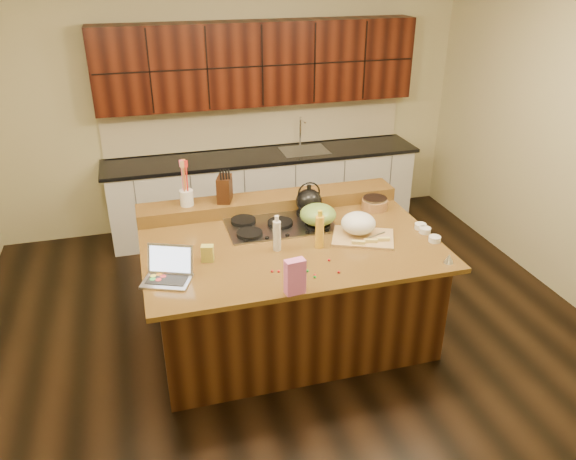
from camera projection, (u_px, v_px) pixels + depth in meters
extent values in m
cube|color=black|center=(290.00, 333.00, 5.04)|extent=(5.50, 5.00, 0.01)
cube|color=silver|center=(290.00, 10.00, 3.83)|extent=(5.50, 5.00, 0.01)
cube|color=#C8BF8C|center=(232.00, 114.00, 6.59)|extent=(5.50, 0.01, 2.70)
cube|color=#C8BF8C|center=(458.00, 422.00, 2.27)|extent=(5.50, 0.01, 2.70)
cube|color=black|center=(290.00, 291.00, 4.84)|extent=(2.22, 1.42, 0.88)
cube|color=#301B0A|center=(290.00, 243.00, 4.63)|extent=(2.40, 1.60, 0.04)
cube|color=#301B0A|center=(269.00, 202.00, 5.20)|extent=(2.40, 0.30, 0.12)
cube|color=gray|center=(280.00, 225.00, 4.88)|extent=(0.92, 0.52, 0.02)
cylinder|color=black|center=(243.00, 221.00, 4.91)|extent=(0.22, 0.22, 0.03)
cylinder|color=black|center=(309.00, 213.00, 5.06)|extent=(0.22, 0.22, 0.03)
cylinder|color=black|center=(250.00, 234.00, 4.69)|extent=(0.22, 0.22, 0.03)
cylinder|color=black|center=(318.00, 225.00, 4.83)|extent=(0.22, 0.22, 0.03)
cylinder|color=black|center=(280.00, 223.00, 4.87)|extent=(0.22, 0.22, 0.03)
cube|color=silver|center=(264.00, 193.00, 6.78)|extent=(3.60, 0.62, 0.90)
cube|color=black|center=(264.00, 156.00, 6.57)|extent=(3.70, 0.66, 0.04)
cube|color=gray|center=(304.00, 151.00, 6.68)|extent=(0.55, 0.42, 0.01)
cylinder|color=gray|center=(300.00, 132.00, 6.76)|extent=(0.02, 0.02, 0.36)
cube|color=black|center=(259.00, 63.00, 6.24)|extent=(3.60, 0.34, 0.90)
cube|color=#C8BF8C|center=(257.00, 125.00, 6.71)|extent=(3.60, 0.03, 0.50)
ellipsoid|color=black|center=(309.00, 201.00, 5.00)|extent=(0.28, 0.28, 0.21)
ellipsoid|color=olive|center=(318.00, 214.00, 4.79)|extent=(0.35, 0.35, 0.17)
cube|color=#B7B7BC|center=(167.00, 281.00, 4.05)|extent=(0.40, 0.34, 0.02)
cube|color=black|center=(167.00, 280.00, 4.04)|extent=(0.32, 0.24, 0.00)
cube|color=#B7B7BC|center=(170.00, 259.00, 4.10)|extent=(0.34, 0.19, 0.22)
cube|color=silver|center=(170.00, 259.00, 4.09)|extent=(0.30, 0.17, 0.19)
cylinder|color=yellow|center=(320.00, 232.00, 4.48)|extent=(0.09, 0.09, 0.27)
cylinder|color=silver|center=(277.00, 236.00, 4.44)|extent=(0.07, 0.07, 0.25)
cube|color=tan|center=(363.00, 238.00, 4.66)|extent=(0.60, 0.54, 0.02)
ellipsoid|color=white|center=(358.00, 223.00, 4.67)|extent=(0.29, 0.29, 0.18)
cube|color=#EDD872|center=(358.00, 242.00, 4.53)|extent=(0.11, 0.03, 0.03)
cube|color=#EDD872|center=(371.00, 241.00, 4.55)|extent=(0.11, 0.03, 0.03)
cube|color=#EDD872|center=(383.00, 239.00, 4.58)|extent=(0.11, 0.03, 0.03)
cylinder|color=gray|center=(376.00, 235.00, 4.66)|extent=(0.19, 0.08, 0.01)
cylinder|color=white|center=(435.00, 239.00, 4.61)|extent=(0.12, 0.12, 0.04)
cylinder|color=white|center=(425.00, 230.00, 4.76)|extent=(0.12, 0.12, 0.04)
cylinder|color=white|center=(420.00, 226.00, 4.83)|extent=(0.11, 0.11, 0.04)
cylinder|color=#996B3F|center=(375.00, 204.00, 5.19)|extent=(0.31, 0.31, 0.09)
cone|color=silver|center=(449.00, 258.00, 4.29)|extent=(0.10, 0.10, 0.07)
cube|color=pink|center=(295.00, 277.00, 3.87)|extent=(0.15, 0.09, 0.26)
cylinder|color=white|center=(158.00, 279.00, 4.08)|extent=(0.22, 0.22, 0.01)
cube|color=gold|center=(207.00, 253.00, 4.30)|extent=(0.11, 0.09, 0.13)
cylinder|color=white|center=(187.00, 198.00, 4.96)|extent=(0.15, 0.15, 0.14)
cube|color=black|center=(225.00, 189.00, 5.02)|extent=(0.17, 0.22, 0.23)
ellipsoid|color=red|center=(329.00, 260.00, 4.32)|extent=(0.02, 0.02, 0.02)
ellipsoid|color=#198C26|center=(315.00, 277.00, 4.10)|extent=(0.02, 0.02, 0.02)
ellipsoid|color=red|center=(272.00, 271.00, 4.17)|extent=(0.02, 0.02, 0.02)
ellipsoid|color=#198C26|center=(302.00, 272.00, 4.16)|extent=(0.02, 0.02, 0.02)
ellipsoid|color=red|center=(279.00, 271.00, 4.17)|extent=(0.02, 0.02, 0.02)
ellipsoid|color=#198C26|center=(307.00, 271.00, 4.18)|extent=(0.02, 0.02, 0.02)
ellipsoid|color=red|center=(315.00, 275.00, 4.12)|extent=(0.02, 0.02, 0.02)
ellipsoid|color=#198C26|center=(300.00, 271.00, 4.17)|extent=(0.02, 0.02, 0.02)
ellipsoid|color=red|center=(339.00, 272.00, 4.16)|extent=(0.02, 0.02, 0.02)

